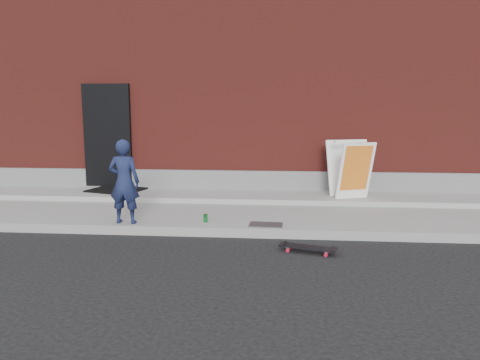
# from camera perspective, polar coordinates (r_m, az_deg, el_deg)

# --- Properties ---
(ground) EXTENTS (80.00, 80.00, 0.00)m
(ground) POSITION_cam_1_polar(r_m,az_deg,el_deg) (7.48, -4.57, -6.95)
(ground) COLOR black
(ground) RESTS_ON ground
(sidewalk) EXTENTS (20.00, 3.00, 0.15)m
(sidewalk) POSITION_cam_1_polar(r_m,az_deg,el_deg) (8.90, -2.97, -3.82)
(sidewalk) COLOR gray
(sidewalk) RESTS_ON ground
(apron) EXTENTS (20.00, 1.20, 0.10)m
(apron) POSITION_cam_1_polar(r_m,az_deg,el_deg) (9.75, -2.25, -1.91)
(apron) COLOR gray
(apron) RESTS_ON sidewalk
(building) EXTENTS (20.00, 8.10, 5.00)m
(building) POSITION_cam_1_polar(r_m,az_deg,el_deg) (14.14, 0.07, 10.90)
(building) COLOR maroon
(building) RESTS_ON ground
(child) EXTENTS (0.51, 0.34, 1.38)m
(child) POSITION_cam_1_polar(r_m,az_deg,el_deg) (7.81, -13.94, -0.19)
(child) COLOR #171F42
(child) RESTS_ON sidewalk
(skateboard) EXTENTS (0.81, 0.42, 0.09)m
(skateboard) POSITION_cam_1_polar(r_m,az_deg,el_deg) (6.75, 8.28, -8.17)
(skateboard) COLOR #B6122C
(skateboard) RESTS_ON ground
(pizza_sign) EXTENTS (0.92, 0.99, 1.14)m
(pizza_sign) POSITION_cam_1_polar(r_m,az_deg,el_deg) (9.49, 13.26, 1.36)
(pizza_sign) COLOR white
(pizza_sign) RESTS_ON apron
(soda_can) EXTENTS (0.08, 0.08, 0.13)m
(soda_can) POSITION_cam_1_polar(r_m,az_deg,el_deg) (7.78, -4.23, -4.66)
(soda_can) COLOR #1C8D35
(soda_can) RESTS_ON sidewalk
(doormat) EXTENTS (1.26, 1.13, 0.03)m
(doormat) POSITION_cam_1_polar(r_m,az_deg,el_deg) (10.39, -14.86, -1.16)
(doormat) COLOR black
(doormat) RESTS_ON apron
(utility_plate) EXTENTS (0.55, 0.37, 0.02)m
(utility_plate) POSITION_cam_1_polar(r_m,az_deg,el_deg) (7.59, 3.18, -5.46)
(utility_plate) COLOR #4C4C50
(utility_plate) RESTS_ON sidewalk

